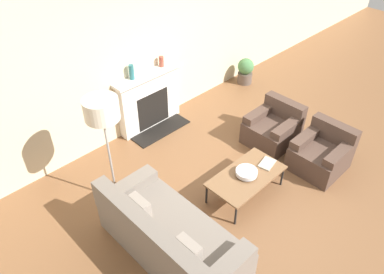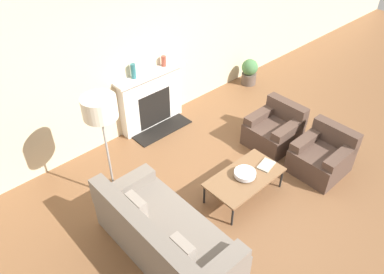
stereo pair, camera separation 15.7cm
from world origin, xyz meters
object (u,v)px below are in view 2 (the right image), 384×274
Objects in this scene: armchair_near at (322,156)px; potted_plant at (249,71)px; couch at (164,237)px; floor_lamp at (100,113)px; fireplace at (152,100)px; book at (266,165)px; armchair_far at (275,130)px; mantel_vase_center_left at (164,61)px; coffee_table at (245,178)px; mantel_vase_left at (133,71)px; bowl at (245,174)px.

armchair_near is 2.92m from potted_plant.
couch is at bearing -99.52° from armchair_near.
floor_lamp is 3.06× the size of potted_plant.
fireplace is 2.42× the size of potted_plant.
fireplace reaches higher than book.
armchair_far is 2.29m from mantel_vase_center_left.
coffee_table is (1.51, -0.01, 0.05)m from couch.
floor_lamp is 1.71m from mantel_vase_left.
book is 1.21× the size of mantel_vase_left.
book is at bearing -91.22° from mantel_vase_center_left.
book is (-0.94, 0.40, 0.11)m from armchair_near.
potted_plant is (4.07, 0.88, -1.22)m from floor_lamp.
book is (1.92, -0.08, 0.08)m from couch.
fireplace reaches higher than couch.
potted_plant is at bearing 12.19° from floor_lamp.
bowl is (1.51, -0.01, 0.13)m from couch.
armchair_far is 2.55× the size of bowl.
bowl is at bearing -109.16° from armchair_near.
fireplace is 2.16m from floor_lamp.
mantel_vase_center_left is 2.35m from potted_plant.
armchair_near reaches higher than bowl.
book is at bearing -92.39° from couch.
potted_plant is (2.17, -0.23, -0.89)m from mantel_vase_center_left.
mantel_vase_center_left is (-0.88, 2.85, 0.91)m from armchair_near.
book is (0.28, -2.44, -0.14)m from fireplace.
floor_lamp reaches higher than couch.
coffee_table is (-0.13, -2.37, -0.18)m from fireplace.
armchair_far is at bearing 19.54° from bowl.
mantel_vase_center_left is (0.65, 0.00, -0.03)m from mantel_vase_left.
mantel_vase_center_left is (-0.88, 1.90, 0.91)m from armchair_far.
armchair_far is 1.43m from coffee_table.
fireplace is 4.33× the size of bowl.
couch is 7.68× the size of mantel_vase_left.
floor_lamp reaches higher than potted_plant.
couch is 6.20× the size of bowl.
coffee_table is at bearing -90.53° from couch.
armchair_near is at bearing -72.78° from mantel_vase_center_left.
armchair_near is (1.21, -2.83, -0.25)m from fireplace.
armchair_near is 2.55× the size of bowl.
bowl is at bearing -85.58° from mantel_vase_left.
armchair_near is at bearing -116.09° from potted_plant.
mantel_vase_center_left reaches higher than potted_plant.
couch reaches higher than coffee_table.
floor_lamp is (-1.86, 1.34, 1.13)m from book.
book is 0.18× the size of floor_lamp.
armchair_near is at bearing -66.81° from fireplace.
floor_lamp is (-1.45, 1.27, 1.17)m from coffee_table.
armchair_far is 3.15m from floor_lamp.
book is (0.41, -0.07, -0.04)m from bowl.
mantel_vase_center_left is (0.46, 2.38, 0.83)m from coffee_table.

